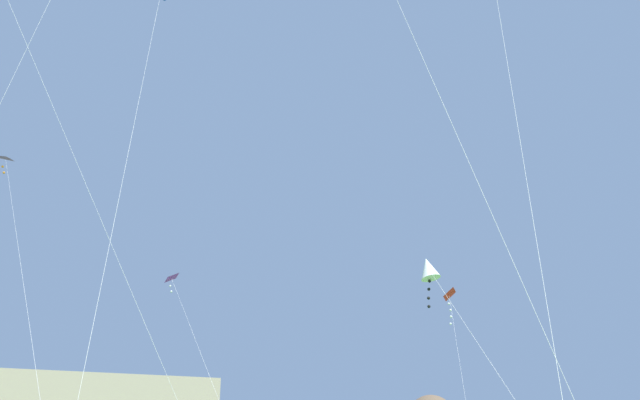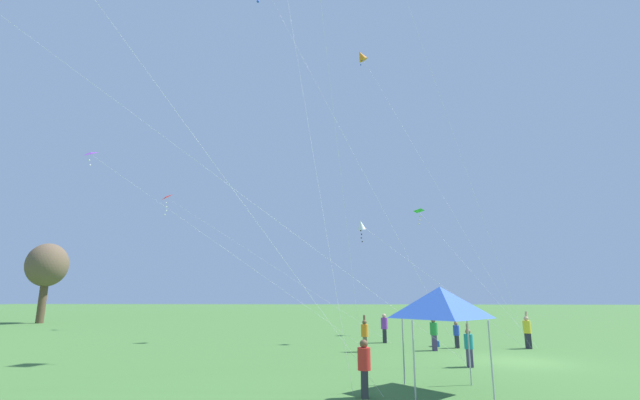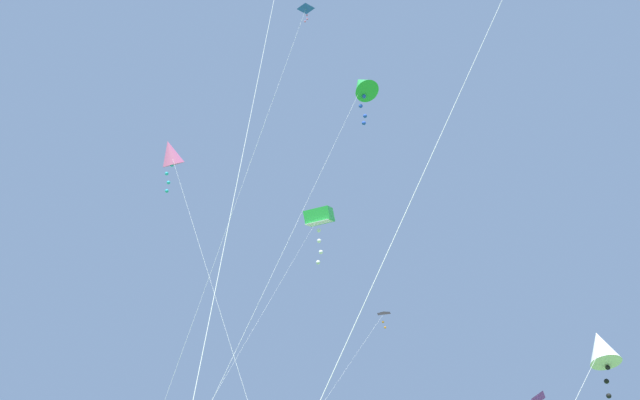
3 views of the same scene
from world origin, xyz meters
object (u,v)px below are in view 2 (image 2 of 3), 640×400
(person_teal_shirt, at_px, (469,346))
(person_yellow_shirt, at_px, (527,330))
(festival_tent, at_px, (441,302))
(person_blue_shirt, at_px, (456,333))
(cooler_box, at_px, (436,343))
(kite_white_diamond_10, at_px, (362,226))
(person_orange_shirt, at_px, (365,334))
(kite_red_delta_0, at_px, (168,199))
(person_purple_shirt, at_px, (384,327))
(person_red_shirt, at_px, (364,366))
(person_green_shirt, at_px, (434,333))
(kite_purple_delta_1, at_px, (95,157))
(kite_orange_diamond_5, at_px, (362,56))
(kite_green_delta_8, at_px, (419,212))

(person_teal_shirt, height_order, person_yellow_shirt, person_yellow_shirt)
(festival_tent, bearing_deg, person_blue_shirt, -16.16)
(cooler_box, distance_m, person_yellow_shirt, 5.22)
(kite_white_diamond_10, bearing_deg, person_teal_shirt, -155.24)
(person_blue_shirt, distance_m, person_orange_shirt, 5.74)
(person_orange_shirt, distance_m, kite_red_delta_0, 25.62)
(cooler_box, bearing_deg, festival_tent, 169.56)
(person_orange_shirt, bearing_deg, kite_white_diamond_10, 18.27)
(kite_red_delta_0, bearing_deg, person_purple_shirt, -118.13)
(festival_tent, distance_m, person_red_shirt, 3.35)
(person_teal_shirt, xyz_separation_m, person_blue_shirt, (6.63, -1.17, -0.06))
(person_green_shirt, bearing_deg, person_yellow_shirt, 10.22)
(person_green_shirt, xyz_separation_m, person_red_shirt, (-11.21, 4.41, -0.03))
(cooler_box, distance_m, person_teal_shirt, 7.35)
(person_orange_shirt, xyz_separation_m, kite_purple_delta_1, (-1.06, 15.65, 9.99))
(person_purple_shirt, xyz_separation_m, kite_orange_diamond_5, (2.48, 0.92, 20.80))
(person_green_shirt, distance_m, person_teal_shirt, 5.40)
(cooler_box, height_order, person_orange_shirt, person_orange_shirt)
(person_teal_shirt, height_order, kite_green_delta_8, kite_green_delta_8)
(cooler_box, distance_m, kite_orange_diamond_5, 22.34)
(person_orange_shirt, bearing_deg, cooler_box, -38.52)
(cooler_box, height_order, person_purple_shirt, person_purple_shirt)
(person_blue_shirt, distance_m, kite_purple_delta_1, 23.54)
(person_yellow_shirt, relative_size, person_orange_shirt, 1.08)
(person_teal_shirt, bearing_deg, person_purple_shirt, -102.29)
(person_yellow_shirt, height_order, person_red_shirt, person_yellow_shirt)
(kite_orange_diamond_5, relative_size, kite_green_delta_8, 2.24)
(cooler_box, relative_size, person_yellow_shirt, 0.26)
(person_blue_shirt, xyz_separation_m, person_red_shirt, (-12.45, 5.95, 0.09))
(kite_green_delta_8, bearing_deg, person_teal_shirt, 176.37)
(person_blue_shirt, bearing_deg, kite_green_delta_8, -177.58)
(festival_tent, height_order, kite_orange_diamond_5, kite_orange_diamond_5)
(person_purple_shirt, bearing_deg, person_red_shirt, -94.71)
(person_teal_shirt, distance_m, person_red_shirt, 7.53)
(person_yellow_shirt, relative_size, kite_white_diamond_10, 0.21)
(person_teal_shirt, height_order, kite_purple_delta_1, kite_purple_delta_1)
(person_teal_shirt, height_order, person_blue_shirt, person_teal_shirt)
(kite_red_delta_0, relative_size, kite_orange_diamond_5, 0.91)
(person_yellow_shirt, xyz_separation_m, person_blue_shirt, (0.09, 4.01, -0.18))
(person_yellow_shirt, distance_m, kite_red_delta_0, 32.06)
(person_purple_shirt, distance_m, kite_purple_delta_1, 20.56)
(kite_green_delta_8, bearing_deg, kite_red_delta_0, 79.69)
(person_teal_shirt, xyz_separation_m, kite_purple_delta_1, (3.64, 19.88, 10.04))
(person_orange_shirt, distance_m, kite_white_diamond_10, 7.82)
(person_blue_shirt, distance_m, kite_orange_diamond_5, 22.07)
(kite_red_delta_0, bearing_deg, festival_tent, -140.73)
(person_blue_shirt, xyz_separation_m, kite_red_delta_0, (12.82, 23.22, 11.12))
(cooler_box, bearing_deg, person_orange_shirt, 121.23)
(person_green_shirt, height_order, person_yellow_shirt, person_yellow_shirt)
(person_red_shirt, bearing_deg, person_blue_shirt, 60.38)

